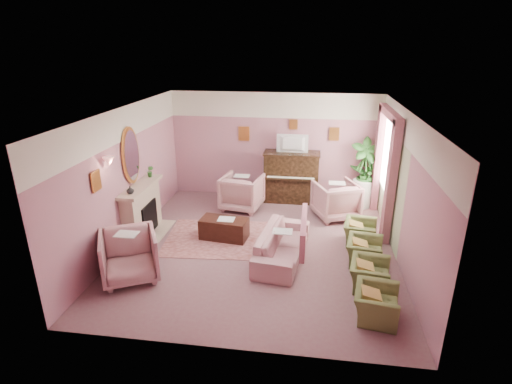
# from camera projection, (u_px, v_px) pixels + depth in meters

# --- Properties ---
(floor) EXTENTS (5.50, 6.00, 0.01)m
(floor) POSITION_uv_depth(u_px,v_px,m) (259.00, 246.00, 8.32)
(floor) COLOR #795258
(floor) RESTS_ON ground
(ceiling) EXTENTS (5.50, 6.00, 0.01)m
(ceiling) POSITION_uv_depth(u_px,v_px,m) (259.00, 111.00, 7.33)
(ceiling) COLOR white
(ceiling) RESTS_ON wall_back
(wall_back) EXTENTS (5.50, 0.02, 2.80)m
(wall_back) POSITION_uv_depth(u_px,v_px,m) (274.00, 146.00, 10.60)
(wall_back) COLOR gray
(wall_back) RESTS_ON floor
(wall_front) EXTENTS (5.50, 0.02, 2.80)m
(wall_front) POSITION_uv_depth(u_px,v_px,m) (227.00, 261.00, 5.04)
(wall_front) COLOR gray
(wall_front) RESTS_ON floor
(wall_left) EXTENTS (0.02, 6.00, 2.80)m
(wall_left) POSITION_uv_depth(u_px,v_px,m) (126.00, 177.00, 8.19)
(wall_left) COLOR gray
(wall_left) RESTS_ON floor
(wall_right) EXTENTS (0.02, 6.00, 2.80)m
(wall_right) POSITION_uv_depth(u_px,v_px,m) (404.00, 190.00, 7.46)
(wall_right) COLOR gray
(wall_right) RESTS_ON floor
(picture_rail_band) EXTENTS (5.50, 0.01, 0.65)m
(picture_rail_band) POSITION_uv_depth(u_px,v_px,m) (275.00, 105.00, 10.22)
(picture_rail_band) COLOR silver
(picture_rail_band) RESTS_ON wall_back
(stripe_panel) EXTENTS (0.01, 3.00, 2.15)m
(stripe_panel) POSITION_uv_depth(u_px,v_px,m) (390.00, 183.00, 8.78)
(stripe_panel) COLOR #B8C497
(stripe_panel) RESTS_ON wall_right
(fireplace_surround) EXTENTS (0.30, 1.40, 1.10)m
(fireplace_surround) POSITION_uv_depth(u_px,v_px,m) (142.00, 211.00, 8.65)
(fireplace_surround) COLOR #BFA88C
(fireplace_surround) RESTS_ON floor
(fireplace_inset) EXTENTS (0.18, 0.72, 0.68)m
(fireplace_inset) POSITION_uv_depth(u_px,v_px,m) (147.00, 218.00, 8.69)
(fireplace_inset) COLOR black
(fireplace_inset) RESTS_ON floor
(fire_ember) EXTENTS (0.06, 0.54, 0.10)m
(fire_ember) POSITION_uv_depth(u_px,v_px,m) (149.00, 226.00, 8.75)
(fire_ember) COLOR #F5531F
(fire_ember) RESTS_ON floor
(mantel_shelf) EXTENTS (0.40, 1.55, 0.07)m
(mantel_shelf) POSITION_uv_depth(u_px,v_px,m) (141.00, 187.00, 8.45)
(mantel_shelf) COLOR #BFA88C
(mantel_shelf) RESTS_ON fireplace_surround
(hearth) EXTENTS (0.55, 1.50, 0.02)m
(hearth) POSITION_uv_depth(u_px,v_px,m) (153.00, 234.00, 8.81)
(hearth) COLOR #BFA88C
(hearth) RESTS_ON floor
(mirror_frame) EXTENTS (0.04, 0.72, 1.20)m
(mirror_frame) POSITION_uv_depth(u_px,v_px,m) (131.00, 155.00, 8.22)
(mirror_frame) COLOR #C48036
(mirror_frame) RESTS_ON wall_left
(mirror_glass) EXTENTS (0.01, 0.60, 1.06)m
(mirror_glass) POSITION_uv_depth(u_px,v_px,m) (132.00, 156.00, 8.22)
(mirror_glass) COLOR silver
(mirror_glass) RESTS_ON wall_left
(sconce_shade) EXTENTS (0.20, 0.20, 0.16)m
(sconce_shade) POSITION_uv_depth(u_px,v_px,m) (109.00, 161.00, 7.18)
(sconce_shade) COLOR #D67B74
(sconce_shade) RESTS_ON wall_left
(piano) EXTENTS (1.40, 0.60, 1.30)m
(piano) POSITION_uv_depth(u_px,v_px,m) (291.00, 177.00, 10.51)
(piano) COLOR black
(piano) RESTS_ON floor
(piano_keyshelf) EXTENTS (1.30, 0.12, 0.06)m
(piano_keyshelf) POSITION_uv_depth(u_px,v_px,m) (291.00, 179.00, 10.16)
(piano_keyshelf) COLOR black
(piano_keyshelf) RESTS_ON piano
(piano_keys) EXTENTS (1.20, 0.08, 0.02)m
(piano_keys) POSITION_uv_depth(u_px,v_px,m) (291.00, 178.00, 10.14)
(piano_keys) COLOR white
(piano_keys) RESTS_ON piano
(piano_top) EXTENTS (1.45, 0.65, 0.04)m
(piano_top) POSITION_uv_depth(u_px,v_px,m) (292.00, 153.00, 10.27)
(piano_top) COLOR black
(piano_top) RESTS_ON piano
(television) EXTENTS (0.80, 0.12, 0.48)m
(television) POSITION_uv_depth(u_px,v_px,m) (292.00, 143.00, 10.13)
(television) COLOR black
(television) RESTS_ON piano
(print_back_left) EXTENTS (0.30, 0.03, 0.38)m
(print_back_left) POSITION_uv_depth(u_px,v_px,m) (244.00, 134.00, 10.56)
(print_back_left) COLOR #C48036
(print_back_left) RESTS_ON wall_back
(print_back_right) EXTENTS (0.26, 0.03, 0.34)m
(print_back_right) POSITION_uv_depth(u_px,v_px,m) (334.00, 134.00, 10.23)
(print_back_right) COLOR #C48036
(print_back_right) RESTS_ON wall_back
(print_back_mid) EXTENTS (0.22, 0.03, 0.26)m
(print_back_mid) POSITION_uv_depth(u_px,v_px,m) (293.00, 124.00, 10.29)
(print_back_mid) COLOR #C48036
(print_back_mid) RESTS_ON wall_back
(print_left_wall) EXTENTS (0.03, 0.28, 0.36)m
(print_left_wall) POSITION_uv_depth(u_px,v_px,m) (96.00, 181.00, 6.96)
(print_left_wall) COLOR #C48036
(print_left_wall) RESTS_ON wall_left
(window_blind) EXTENTS (0.03, 1.40, 1.80)m
(window_blind) POSITION_uv_depth(u_px,v_px,m) (389.00, 153.00, 8.80)
(window_blind) COLOR silver
(window_blind) RESTS_ON wall_right
(curtain_left) EXTENTS (0.16, 0.34, 2.60)m
(curtain_left) POSITION_uv_depth(u_px,v_px,m) (391.00, 183.00, 8.10)
(curtain_left) COLOR #98505F
(curtain_left) RESTS_ON floor
(curtain_right) EXTENTS (0.16, 0.34, 2.60)m
(curtain_right) POSITION_uv_depth(u_px,v_px,m) (378.00, 159.00, 9.80)
(curtain_right) COLOR #98505F
(curtain_right) RESTS_ON floor
(pelmet) EXTENTS (0.16, 2.20, 0.16)m
(pelmet) POSITION_uv_depth(u_px,v_px,m) (390.00, 114.00, 8.51)
(pelmet) COLOR #98505F
(pelmet) RESTS_ON wall_right
(mantel_plant) EXTENTS (0.16, 0.16, 0.28)m
(mantel_plant) POSITION_uv_depth(u_px,v_px,m) (150.00, 171.00, 8.89)
(mantel_plant) COLOR #286222
(mantel_plant) RESTS_ON mantel_shelf
(mantel_vase) EXTENTS (0.16, 0.16, 0.16)m
(mantel_vase) POSITION_uv_depth(u_px,v_px,m) (130.00, 190.00, 7.94)
(mantel_vase) COLOR silver
(mantel_vase) RESTS_ON mantel_shelf
(area_rug) EXTENTS (2.63, 1.98, 0.01)m
(area_rug) POSITION_uv_depth(u_px,v_px,m) (225.00, 238.00, 8.64)
(area_rug) COLOR #9A5A58
(area_rug) RESTS_ON floor
(coffee_table) EXTENTS (1.06, 0.62, 0.45)m
(coffee_table) POSITION_uv_depth(u_px,v_px,m) (224.00, 229.00, 8.59)
(coffee_table) COLOR black
(coffee_table) RESTS_ON floor
(table_paper) EXTENTS (0.35, 0.28, 0.01)m
(table_paper) POSITION_uv_depth(u_px,v_px,m) (226.00, 219.00, 8.50)
(table_paper) COLOR silver
(table_paper) RESTS_ON coffee_table
(sofa) EXTENTS (0.66, 1.98, 0.80)m
(sofa) POSITION_uv_depth(u_px,v_px,m) (282.00, 239.00, 7.76)
(sofa) COLOR tan
(sofa) RESTS_ON floor
(sofa_throw) EXTENTS (0.10, 1.50, 0.55)m
(sofa_throw) POSITION_uv_depth(u_px,v_px,m) (303.00, 231.00, 7.63)
(sofa_throw) COLOR #98505F
(sofa_throw) RESTS_ON sofa
(floral_armchair_left) EXTENTS (0.94, 0.94, 0.98)m
(floral_armchair_left) POSITION_uv_depth(u_px,v_px,m) (242.00, 190.00, 10.05)
(floral_armchair_left) COLOR tan
(floral_armchair_left) RESTS_ON floor
(floral_armchair_right) EXTENTS (0.94, 0.94, 0.98)m
(floral_armchair_right) POSITION_uv_depth(u_px,v_px,m) (336.00, 198.00, 9.54)
(floral_armchair_right) COLOR tan
(floral_armchair_right) RESTS_ON floor
(floral_armchair_front) EXTENTS (0.94, 0.94, 0.98)m
(floral_armchair_front) POSITION_uv_depth(u_px,v_px,m) (129.00, 254.00, 7.04)
(floral_armchair_front) COLOR tan
(floral_armchair_front) RESTS_ON floor
(olive_chair_a) EXTENTS (0.53, 0.75, 0.65)m
(olive_chair_a) POSITION_uv_depth(u_px,v_px,m) (377.00, 299.00, 6.07)
(olive_chair_a) COLOR #606E37
(olive_chair_a) RESTS_ON floor
(olive_chair_b) EXTENTS (0.53, 0.75, 0.65)m
(olive_chair_b) POSITION_uv_depth(u_px,v_px,m) (370.00, 270.00, 6.83)
(olive_chair_b) COLOR #606E37
(olive_chair_b) RESTS_ON floor
(olive_chair_c) EXTENTS (0.53, 0.75, 0.65)m
(olive_chair_c) POSITION_uv_depth(u_px,v_px,m) (365.00, 248.00, 7.59)
(olive_chair_c) COLOR #606E37
(olive_chair_c) RESTS_ON floor
(olive_chair_d) EXTENTS (0.53, 0.75, 0.65)m
(olive_chair_d) POSITION_uv_depth(u_px,v_px,m) (360.00, 229.00, 8.35)
(olive_chair_d) COLOR #606E37
(olive_chair_d) RESTS_ON floor
(side_table) EXTENTS (0.52, 0.52, 0.70)m
(side_table) POSITION_uv_depth(u_px,v_px,m) (362.00, 193.00, 10.25)
(side_table) COLOR silver
(side_table) RESTS_ON floor
(side_plant_big) EXTENTS (0.30, 0.30, 0.34)m
(side_plant_big) POSITION_uv_depth(u_px,v_px,m) (364.00, 174.00, 10.07)
(side_plant_big) COLOR #286222
(side_plant_big) RESTS_ON side_table
(side_plant_small) EXTENTS (0.16, 0.16, 0.28)m
(side_plant_small) POSITION_uv_depth(u_px,v_px,m) (369.00, 177.00, 9.97)
(side_plant_small) COLOR #286222
(side_plant_small) RESTS_ON side_table
(palm_pot) EXTENTS (0.34, 0.34, 0.34)m
(palm_pot) POSITION_uv_depth(u_px,v_px,m) (362.00, 199.00, 10.36)
(palm_pot) COLOR brown
(palm_pot) RESTS_ON floor
(palm_plant) EXTENTS (0.76, 0.76, 1.44)m
(palm_plant) POSITION_uv_depth(u_px,v_px,m) (365.00, 166.00, 10.05)
(palm_plant) COLOR #286222
(palm_plant) RESTS_ON palm_pot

